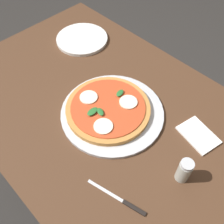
# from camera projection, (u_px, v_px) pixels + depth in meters

# --- Properties ---
(ground_plane) EXTENTS (6.00, 6.00, 0.00)m
(ground_plane) POSITION_uv_depth(u_px,v_px,m) (105.00, 186.00, 1.58)
(ground_plane) COLOR #2D2B28
(dining_table) EXTENTS (1.19, 0.81, 0.78)m
(dining_table) POSITION_uv_depth(u_px,v_px,m) (102.00, 124.00, 1.07)
(dining_table) COLOR #4C301E
(dining_table) RESTS_ON ground_plane
(serving_tray) EXTENTS (0.37, 0.37, 0.01)m
(serving_tray) POSITION_uv_depth(u_px,v_px,m) (112.00, 113.00, 0.93)
(serving_tray) COLOR silver
(serving_tray) RESTS_ON dining_table
(pizza) EXTENTS (0.30, 0.30, 0.03)m
(pizza) POSITION_uv_depth(u_px,v_px,m) (108.00, 108.00, 0.92)
(pizza) COLOR #C6843F
(pizza) RESTS_ON serving_tray
(plate_white) EXTENTS (0.23, 0.23, 0.01)m
(plate_white) POSITION_uv_depth(u_px,v_px,m) (82.00, 39.00, 1.19)
(plate_white) COLOR white
(plate_white) RESTS_ON dining_table
(napkin) EXTENTS (0.15, 0.11, 0.01)m
(napkin) POSITION_uv_depth(u_px,v_px,m) (198.00, 135.00, 0.88)
(napkin) COLOR white
(napkin) RESTS_ON dining_table
(knife) EXTENTS (0.19, 0.06, 0.01)m
(knife) POSITION_uv_depth(u_px,v_px,m) (123.00, 202.00, 0.74)
(knife) COLOR black
(knife) RESTS_ON dining_table
(pepper_shaker) EXTENTS (0.04, 0.04, 0.09)m
(pepper_shaker) POSITION_uv_depth(u_px,v_px,m) (184.00, 171.00, 0.75)
(pepper_shaker) COLOR #B2B7AD
(pepper_shaker) RESTS_ON dining_table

